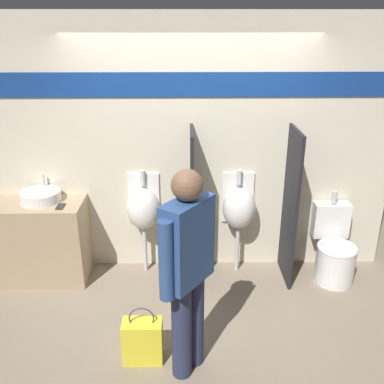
{
  "coord_description": "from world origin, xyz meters",
  "views": [
    {
      "loc": [
        -0.06,
        -3.69,
        2.64
      ],
      "look_at": [
        0.0,
        0.17,
        1.05
      ],
      "focal_mm": 40.0,
      "sensor_mm": 36.0,
      "label": 1
    }
  ],
  "objects_px": {
    "sink_basin": "(41,196)",
    "shopping_bag": "(143,341)",
    "toilet": "(334,252)",
    "person_in_vest": "(188,268)",
    "cell_phone": "(61,206)",
    "urinal_near_counter": "(143,208)",
    "urinal_far": "(239,208)"
  },
  "relations": [
    {
      "from": "person_in_vest",
      "to": "urinal_far",
      "type": "bearing_deg",
      "value": 15.4
    },
    {
      "from": "cell_phone",
      "to": "person_in_vest",
      "type": "distance_m",
      "value": 1.76
    },
    {
      "from": "urinal_near_counter",
      "to": "shopping_bag",
      "type": "relative_size",
      "value": 2.22
    },
    {
      "from": "sink_basin",
      "to": "urinal_far",
      "type": "bearing_deg",
      "value": 1.88
    },
    {
      "from": "sink_basin",
      "to": "shopping_bag",
      "type": "height_order",
      "value": "sink_basin"
    },
    {
      "from": "urinal_near_counter",
      "to": "shopping_bag",
      "type": "height_order",
      "value": "urinal_near_counter"
    },
    {
      "from": "sink_basin",
      "to": "person_in_vest",
      "type": "relative_size",
      "value": 0.24
    },
    {
      "from": "cell_phone",
      "to": "urinal_far",
      "type": "bearing_deg",
      "value": 6.9
    },
    {
      "from": "sink_basin",
      "to": "urinal_far",
      "type": "height_order",
      "value": "urinal_far"
    },
    {
      "from": "cell_phone",
      "to": "urinal_near_counter",
      "type": "relative_size",
      "value": 0.12
    },
    {
      "from": "person_in_vest",
      "to": "urinal_near_counter",
      "type": "bearing_deg",
      "value": 54.05
    },
    {
      "from": "urinal_near_counter",
      "to": "urinal_far",
      "type": "distance_m",
      "value": 1.02
    },
    {
      "from": "person_in_vest",
      "to": "shopping_bag",
      "type": "relative_size",
      "value": 3.27
    },
    {
      "from": "cell_phone",
      "to": "person_in_vest",
      "type": "relative_size",
      "value": 0.08
    },
    {
      "from": "sink_basin",
      "to": "urinal_near_counter",
      "type": "bearing_deg",
      "value": 3.72
    },
    {
      "from": "toilet",
      "to": "shopping_bag",
      "type": "distance_m",
      "value": 2.28
    },
    {
      "from": "toilet",
      "to": "person_in_vest",
      "type": "xyz_separation_m",
      "value": [
        -1.57,
        -1.27,
        0.63
      ]
    },
    {
      "from": "cell_phone",
      "to": "urinal_far",
      "type": "xyz_separation_m",
      "value": [
        1.82,
        0.22,
        -0.13
      ]
    },
    {
      "from": "shopping_bag",
      "to": "cell_phone",
      "type": "bearing_deg",
      "value": 127.98
    },
    {
      "from": "toilet",
      "to": "person_in_vest",
      "type": "distance_m",
      "value": 2.12
    },
    {
      "from": "cell_phone",
      "to": "person_in_vest",
      "type": "bearing_deg",
      "value": -44.26
    },
    {
      "from": "shopping_bag",
      "to": "toilet",
      "type": "bearing_deg",
      "value": 31.43
    },
    {
      "from": "urinal_far",
      "to": "cell_phone",
      "type": "bearing_deg",
      "value": -173.1
    },
    {
      "from": "urinal_near_counter",
      "to": "urinal_far",
      "type": "relative_size",
      "value": 1.0
    },
    {
      "from": "cell_phone",
      "to": "shopping_bag",
      "type": "relative_size",
      "value": 0.27
    },
    {
      "from": "sink_basin",
      "to": "person_in_vest",
      "type": "xyz_separation_m",
      "value": [
        1.5,
        -1.38,
        0.0
      ]
    },
    {
      "from": "cell_phone",
      "to": "shopping_bag",
      "type": "distance_m",
      "value": 1.61
    },
    {
      "from": "sink_basin",
      "to": "urinal_near_counter",
      "type": "height_order",
      "value": "urinal_near_counter"
    },
    {
      "from": "urinal_near_counter",
      "to": "sink_basin",
      "type": "bearing_deg",
      "value": -176.28
    },
    {
      "from": "urinal_far",
      "to": "toilet",
      "type": "height_order",
      "value": "urinal_far"
    },
    {
      "from": "toilet",
      "to": "shopping_bag",
      "type": "xyz_separation_m",
      "value": [
        -1.94,
        -1.19,
        -0.12
      ]
    },
    {
      "from": "urinal_near_counter",
      "to": "cell_phone",
      "type": "bearing_deg",
      "value": -164.63
    }
  ]
}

